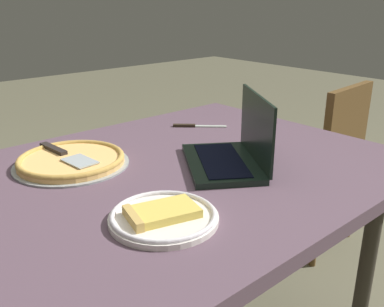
# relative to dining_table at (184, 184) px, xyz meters

# --- Properties ---
(dining_table) EXTENTS (1.32, 1.06, 0.74)m
(dining_table) POSITION_rel_dining_table_xyz_m (0.00, 0.00, 0.00)
(dining_table) COLOR #57414F
(dining_table) RESTS_ON ground_plane
(laptop) EXTENTS (0.36, 0.40, 0.22)m
(laptop) POSITION_rel_dining_table_xyz_m (0.11, -0.10, 0.11)
(laptop) COLOR black
(laptop) RESTS_ON dining_table
(pizza_plate) EXTENTS (0.26, 0.26, 0.04)m
(pizza_plate) POSITION_rel_dining_table_xyz_m (-0.27, -0.24, 0.08)
(pizza_plate) COLOR silver
(pizza_plate) RESTS_ON dining_table
(pizza_tray) EXTENTS (0.35, 0.35, 0.03)m
(pizza_tray) POSITION_rel_dining_table_xyz_m (-0.26, 0.23, 0.08)
(pizza_tray) COLOR #939998
(pizza_tray) RESTS_ON dining_table
(table_knife) EXTENTS (0.17, 0.16, 0.01)m
(table_knife) POSITION_rel_dining_table_xyz_m (0.30, 0.29, 0.07)
(table_knife) COLOR beige
(table_knife) RESTS_ON dining_table
(chair_near) EXTENTS (0.45, 0.45, 0.86)m
(chair_near) POSITION_rel_dining_table_xyz_m (1.00, 0.13, -0.18)
(chair_near) COLOR brown
(chair_near) RESTS_ON ground_plane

